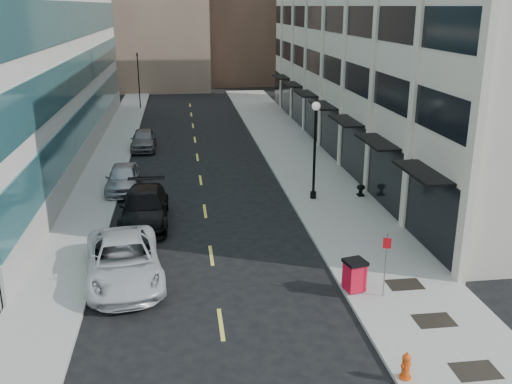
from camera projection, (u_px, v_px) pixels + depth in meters
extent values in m
plane|color=black|center=(225.00, 357.00, 18.60)|extent=(160.00, 160.00, 0.00)
cube|color=gray|center=(312.00, 175.00, 38.37)|extent=(5.00, 80.00, 0.15)
cube|color=gray|center=(99.00, 183.00, 36.60)|extent=(3.00, 80.00, 0.15)
cube|color=beige|center=(417.00, 32.00, 43.38)|extent=(14.00, 46.00, 18.00)
cube|color=black|center=(324.00, 125.00, 44.68)|extent=(0.18, 46.00, 3.60)
cube|color=black|center=(327.00, 67.00, 43.28)|extent=(0.12, 46.00, 1.80)
cube|color=black|center=(328.00, 19.00, 42.19)|extent=(0.12, 46.00, 1.80)
cube|color=beige|center=(485.00, 61.00, 20.83)|extent=(0.35, 0.60, 18.00)
cube|color=beige|center=(419.00, 49.00, 26.48)|extent=(0.35, 0.60, 18.00)
cube|color=beige|center=(376.00, 41.00, 32.14)|extent=(0.35, 0.60, 18.00)
cube|color=beige|center=(346.00, 36.00, 37.79)|extent=(0.35, 0.60, 18.00)
cube|color=beige|center=(324.00, 32.00, 43.44)|extent=(0.35, 0.60, 18.00)
cube|color=beige|center=(307.00, 29.00, 49.09)|extent=(0.35, 0.60, 18.00)
cube|color=beige|center=(294.00, 27.00, 54.75)|extent=(0.35, 0.60, 18.00)
cube|color=beige|center=(283.00, 25.00, 60.40)|extent=(0.35, 0.60, 18.00)
cube|color=black|center=(422.00, 172.00, 25.16)|extent=(1.30, 4.00, 0.12)
cube|color=black|center=(377.00, 142.00, 30.82)|extent=(1.30, 4.00, 0.12)
cube|color=black|center=(346.00, 121.00, 36.47)|extent=(1.30, 4.00, 0.12)
cube|color=black|center=(323.00, 105.00, 42.12)|extent=(1.30, 4.00, 0.12)
cube|color=black|center=(306.00, 94.00, 47.77)|extent=(1.30, 4.00, 0.12)
cube|color=black|center=(292.00, 84.00, 53.42)|extent=(1.30, 4.00, 0.12)
cube|color=black|center=(281.00, 77.00, 59.08)|extent=(1.30, 4.00, 0.12)
cube|color=gray|center=(90.00, 146.00, 42.76)|extent=(0.20, 46.00, 1.80)
cube|color=#2E676C|center=(87.00, 118.00, 42.10)|extent=(0.14, 45.60, 2.40)
cube|color=#2E676C|center=(83.00, 70.00, 41.01)|extent=(0.14, 45.60, 2.40)
cube|color=#2E676C|center=(78.00, 19.00, 39.92)|extent=(0.14, 45.60, 2.40)
cube|color=#8D745C|center=(91.00, 5.00, 86.90)|extent=(12.00, 14.00, 22.00)
cube|color=beige|center=(314.00, 13.00, 79.94)|extent=(10.00, 14.00, 20.00)
cube|color=black|center=(475.00, 371.00, 17.63)|extent=(1.40, 1.00, 0.01)
cube|color=black|center=(434.00, 320.00, 20.46)|extent=(1.40, 1.00, 0.01)
cube|color=black|center=(405.00, 284.00, 23.09)|extent=(1.40, 1.00, 0.01)
cube|color=#D8CC4C|center=(221.00, 324.00, 20.49)|extent=(0.15, 2.20, 0.01)
cube|color=#D8CC4C|center=(211.00, 255.00, 26.14)|extent=(0.15, 2.20, 0.01)
cube|color=#D8CC4C|center=(205.00, 211.00, 31.79)|extent=(0.15, 2.20, 0.01)
cube|color=#D8CC4C|center=(201.00, 180.00, 37.44)|extent=(0.15, 2.20, 0.01)
cube|color=#D8CC4C|center=(197.00, 157.00, 43.09)|extent=(0.15, 2.20, 0.01)
cube|color=#D8CC4C|center=(195.00, 140.00, 48.75)|extent=(0.15, 2.20, 0.01)
cube|color=#D8CC4C|center=(193.00, 126.00, 54.40)|extent=(0.15, 2.20, 0.01)
cube|color=#D8CC4C|center=(191.00, 114.00, 60.05)|extent=(0.15, 2.20, 0.01)
cube|color=#D8CC4C|center=(190.00, 105.00, 65.70)|extent=(0.15, 2.20, 0.01)
cylinder|color=black|center=(139.00, 82.00, 62.20)|extent=(0.12, 0.12, 6.00)
imported|color=black|center=(137.00, 54.00, 61.27)|extent=(0.66, 0.66, 1.98)
imported|color=silver|center=(124.00, 261.00, 23.51)|extent=(3.75, 6.77, 1.79)
imported|color=black|center=(145.00, 207.00, 29.78)|extent=(2.45, 6.02, 1.75)
imported|color=#9DA1A6|center=(123.00, 178.00, 35.05)|extent=(1.99, 4.88, 1.66)
imported|color=slate|center=(144.00, 140.00, 45.21)|extent=(1.92, 4.74, 1.61)
cylinder|color=#F75011|center=(405.00, 377.00, 17.29)|extent=(0.36, 0.36, 0.07)
cylinder|color=#F75011|center=(406.00, 367.00, 17.19)|extent=(0.25, 0.25, 0.61)
sphere|color=#F75011|center=(407.00, 358.00, 17.09)|extent=(0.27, 0.27, 0.27)
cylinder|color=#F75011|center=(407.00, 354.00, 17.05)|extent=(0.08, 0.08, 0.11)
cylinder|color=#F75011|center=(406.00, 365.00, 17.16)|extent=(0.34, 0.20, 0.12)
cylinder|color=#F75011|center=(406.00, 366.00, 17.14)|extent=(0.21, 0.22, 0.17)
cube|color=red|center=(354.00, 276.00, 22.42)|extent=(0.86, 0.86, 1.14)
cube|color=black|center=(355.00, 262.00, 22.23)|extent=(0.97, 0.97, 0.14)
cylinder|color=black|center=(345.00, 284.00, 22.91)|extent=(0.07, 0.25, 0.25)
cylinder|color=black|center=(356.00, 283.00, 22.96)|extent=(0.07, 0.25, 0.25)
cylinder|color=black|center=(313.00, 195.00, 33.42)|extent=(0.35, 0.35, 0.39)
cylinder|color=black|center=(315.00, 153.00, 32.63)|extent=(0.15, 0.15, 5.04)
sphere|color=silver|center=(316.00, 106.00, 31.80)|extent=(0.48, 0.48, 0.48)
cone|color=black|center=(316.00, 101.00, 31.71)|extent=(0.13, 0.13, 0.20)
cylinder|color=slate|center=(385.00, 265.00, 21.78)|extent=(0.05, 0.05, 2.62)
cube|color=red|center=(387.00, 243.00, 21.48)|extent=(0.30, 0.13, 0.41)
cube|color=black|center=(360.00, 195.00, 33.89)|extent=(0.39, 0.39, 0.11)
cylinder|color=black|center=(361.00, 191.00, 33.82)|extent=(0.23, 0.23, 0.36)
ellipsoid|color=black|center=(361.00, 187.00, 33.74)|extent=(0.50, 0.50, 0.35)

